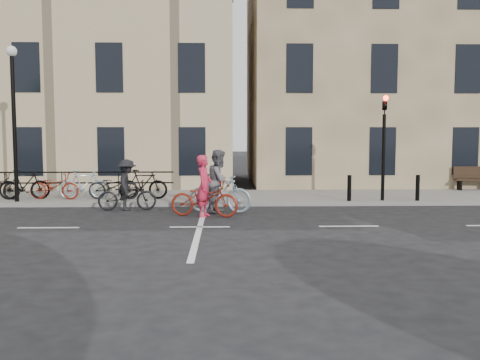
{
  "coord_description": "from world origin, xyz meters",
  "views": [
    {
      "loc": [
        0.67,
        -14.09,
        2.49
      ],
      "look_at": [
        1.13,
        1.83,
        1.1
      ],
      "focal_mm": 40.0,
      "sensor_mm": 36.0,
      "label": 1
    }
  ],
  "objects_px": {
    "traffic_light": "(384,135)",
    "bench": "(473,177)",
    "lamp_post": "(13,104)",
    "cyclist_pink": "(204,195)",
    "cyclist_grey": "(219,187)",
    "cyclist_dark": "(127,190)"
  },
  "relations": [
    {
      "from": "traffic_light",
      "to": "bench",
      "type": "relative_size",
      "value": 2.44
    },
    {
      "from": "bench",
      "to": "lamp_post",
      "type": "bearing_deg",
      "value": -169.22
    },
    {
      "from": "traffic_light",
      "to": "cyclist_pink",
      "type": "xyz_separation_m",
      "value": [
        -6.15,
        -2.52,
        -1.81
      ]
    },
    {
      "from": "traffic_light",
      "to": "cyclist_pink",
      "type": "bearing_deg",
      "value": -157.68
    },
    {
      "from": "traffic_light",
      "to": "lamp_post",
      "type": "xyz_separation_m",
      "value": [
        -12.7,
        0.06,
        1.04
      ]
    },
    {
      "from": "lamp_post",
      "to": "cyclist_pink",
      "type": "distance_m",
      "value": 7.6
    },
    {
      "from": "bench",
      "to": "cyclist_grey",
      "type": "bearing_deg",
      "value": -153.98
    },
    {
      "from": "traffic_light",
      "to": "cyclist_pink",
      "type": "height_order",
      "value": "traffic_light"
    },
    {
      "from": "lamp_post",
      "to": "cyclist_grey",
      "type": "distance_m",
      "value": 7.71
    },
    {
      "from": "lamp_post",
      "to": "cyclist_dark",
      "type": "height_order",
      "value": "lamp_post"
    },
    {
      "from": "lamp_post",
      "to": "cyclist_grey",
      "type": "height_order",
      "value": "lamp_post"
    },
    {
      "from": "cyclist_dark",
      "to": "lamp_post",
      "type": "bearing_deg",
      "value": 68.07
    },
    {
      "from": "traffic_light",
      "to": "cyclist_dark",
      "type": "bearing_deg",
      "value": -172.61
    },
    {
      "from": "bench",
      "to": "cyclist_grey",
      "type": "xyz_separation_m",
      "value": [
        -10.5,
        -5.13,
        0.13
      ]
    },
    {
      "from": "cyclist_pink",
      "to": "bench",
      "type": "bearing_deg",
      "value": -47.17
    },
    {
      "from": "traffic_light",
      "to": "cyclist_grey",
      "type": "height_order",
      "value": "traffic_light"
    },
    {
      "from": "traffic_light",
      "to": "bench",
      "type": "distance_m",
      "value": 6.14
    },
    {
      "from": "traffic_light",
      "to": "cyclist_dark",
      "type": "height_order",
      "value": "traffic_light"
    },
    {
      "from": "lamp_post",
      "to": "cyclist_pink",
      "type": "bearing_deg",
      "value": -21.51
    },
    {
      "from": "cyclist_grey",
      "to": "cyclist_pink",
      "type": "bearing_deg",
      "value": 166.93
    },
    {
      "from": "traffic_light",
      "to": "bench",
      "type": "xyz_separation_m",
      "value": [
        4.8,
        3.39,
        -1.78
      ]
    },
    {
      "from": "cyclist_pink",
      "to": "cyclist_grey",
      "type": "xyz_separation_m",
      "value": [
        0.45,
        0.79,
        0.16
      ]
    }
  ]
}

